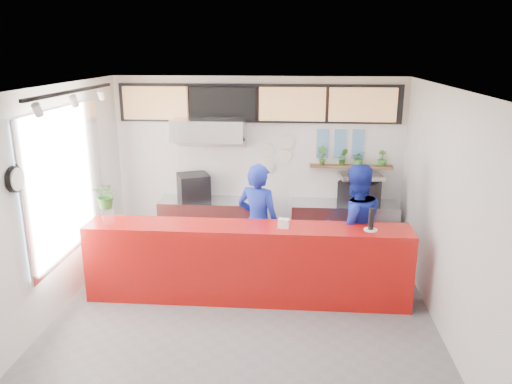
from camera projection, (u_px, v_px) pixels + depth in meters
The scene contains 46 objects.
floor at pixel (245, 312), 6.77m from camera, with size 5.00×5.00×0.00m, color slate.
ceiling at pixel (243, 87), 5.94m from camera, with size 5.00×5.00×0.00m, color silver.
wall_back at pixel (259, 163), 8.75m from camera, with size 5.00×5.00×0.00m, color white.
wall_left at pixel (55, 202), 6.55m from camera, with size 5.00×5.00×0.00m, color white.
wall_right at pixel (445, 212), 6.16m from camera, with size 5.00×5.00×0.00m, color white.
service_counter at pixel (247, 263), 7.00m from camera, with size 4.50×0.60×1.10m, color #AB0F0C.
cream_band at pixel (259, 100), 8.43m from camera, with size 5.00×0.02×0.80m, color beige.
prep_bench at pixel (212, 224), 8.81m from camera, with size 1.80×0.60×0.90m, color #B2B5BA.
panini_oven at pixel (194, 187), 8.65m from camera, with size 0.51×0.51×0.46m, color black.
extraction_hood at pixel (209, 129), 8.29m from camera, with size 1.20×0.70×0.35m, color #B2B5BA.
hood_lip at pixel (209, 141), 8.35m from camera, with size 1.20×0.70×0.08m, color #B2B5BA.
right_bench at pixel (343, 228), 8.64m from camera, with size 1.80×0.60×0.90m, color #B2B5BA.
espresso_machine at pixel (360, 192), 8.44m from camera, with size 0.63×0.45×0.41m, color black.
espresso_tray at pixel (360, 176), 8.36m from camera, with size 0.70×0.48×0.06m, color silver.
herb_shelf at pixel (351, 166), 8.53m from camera, with size 1.40×0.18×0.04m, color brown.
menu_board_far_left at pixel (156, 103), 8.48m from camera, with size 1.10×0.10×0.55m, color tan.
menu_board_mid_left at pixel (223, 104), 8.39m from camera, with size 1.10×0.10×0.55m, color black.
menu_board_mid_right at pixel (292, 104), 8.30m from camera, with size 1.10×0.10×0.55m, color tan.
menu_board_far_right at pixel (363, 105), 8.21m from camera, with size 1.10×0.10×0.55m, color tan.
soffit at pixel (258, 103), 8.42m from camera, with size 4.80×0.04×0.65m, color black.
window_pane at pixel (65, 182), 6.78m from camera, with size 0.04×2.20×1.90m, color silver.
window_frame at pixel (67, 182), 6.77m from camera, with size 0.03×2.30×2.00m, color #B2B5BA.
wall_clock_rim at pixel (15, 179), 5.53m from camera, with size 0.30×0.30×0.05m, color black.
wall_clock_face at pixel (17, 179), 5.53m from camera, with size 0.26×0.26×0.02m, color white.
track_rail at pixel (73, 91), 6.12m from camera, with size 0.05×2.40×0.04m, color black.
dec_plate_a at pixel (267, 150), 8.64m from camera, with size 0.24×0.24×0.03m, color silver.
dec_plate_b at pixel (284, 156), 8.64m from camera, with size 0.24×0.24×0.03m, color silver.
dec_plate_c at pixel (267, 167), 8.72m from camera, with size 0.24×0.24×0.03m, color silver.
dec_plate_d at pixel (287, 142), 8.57m from camera, with size 0.24×0.24×0.03m, color silver.
photo_frame_a at pixel (323, 136), 8.51m from camera, with size 0.20×0.02×0.25m, color #598CBF.
photo_frame_b at pixel (340, 137), 8.48m from camera, with size 0.20×0.02×0.25m, color #598CBF.
photo_frame_c at pixel (358, 137), 8.46m from camera, with size 0.20×0.02×0.25m, color #598CBF.
photo_frame_d at pixel (322, 151), 8.57m from camera, with size 0.20×0.02×0.25m, color #598CBF.
photo_frame_e at pixel (340, 151), 8.55m from camera, with size 0.20×0.02×0.25m, color #598CBF.
photo_frame_f at pixel (357, 151), 8.53m from camera, with size 0.20×0.02×0.25m, color #598CBF.
staff_center at pixel (258, 223), 7.47m from camera, with size 0.67×0.44×1.84m, color #152496.
staff_right at pixel (354, 228), 7.22m from camera, with size 0.92×0.72×1.89m, color #152496.
herb_a at pixel (322, 155), 8.52m from camera, with size 0.18×0.12×0.33m, color #336D26.
herb_b at pixel (343, 157), 8.49m from camera, with size 0.16×0.13×0.29m, color #336D26.
herb_c at pixel (359, 158), 8.48m from camera, with size 0.23×0.20×0.26m, color #336D26.
herb_d at pixel (382, 158), 8.45m from camera, with size 0.15×0.13×0.27m, color #336D26.
glass_vase at pixel (108, 216), 6.91m from camera, with size 0.17×0.17×0.21m, color white.
basil_vase at pixel (106, 195), 6.83m from camera, with size 0.34×0.30×0.38m, color #336D26.
napkin_holder at pixel (284, 223), 6.76m from camera, with size 0.15×0.09×0.13m, color white.
white_plate at pixel (371, 230), 6.68m from camera, with size 0.18×0.18×0.01m, color white.
pepper_mill at pixel (371, 219), 6.64m from camera, with size 0.07×0.07×0.29m, color black.
Camera 1 is at (0.64, -6.02, 3.45)m, focal length 35.00 mm.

